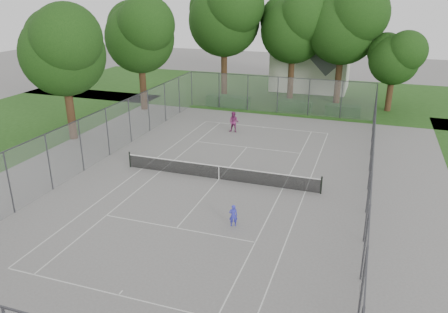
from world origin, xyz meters
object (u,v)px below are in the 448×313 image
(house, at_px, (312,52))
(girl_player, at_px, (233,215))
(woman_player, at_px, (234,122))
(tennis_net, at_px, (219,172))

(house, distance_m, girl_player, 34.69)
(house, distance_m, woman_player, 20.14)
(girl_player, distance_m, woman_player, 15.66)
(tennis_net, xyz_separation_m, house, (1.34, 29.23, 3.85))
(house, relative_size, woman_player, 6.14)
(tennis_net, relative_size, woman_player, 7.30)
(tennis_net, relative_size, girl_player, 10.83)
(tennis_net, distance_m, house, 29.51)
(woman_player, bearing_deg, girl_player, -72.32)
(tennis_net, height_order, girl_player, girl_player)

